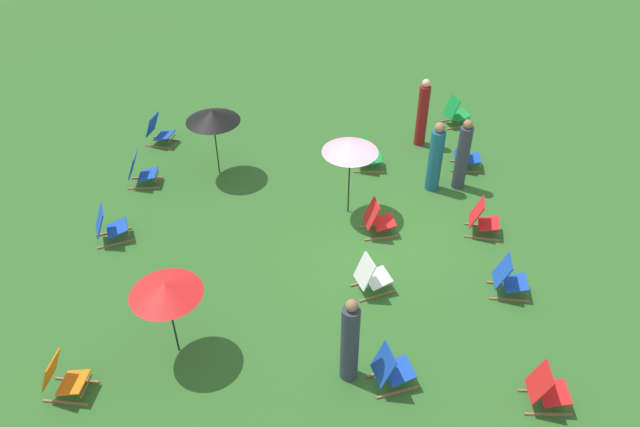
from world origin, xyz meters
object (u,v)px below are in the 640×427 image
object	(u,v)px
deckchair_8	(109,226)
person_2	(350,342)
deckchair_1	(141,171)
deckchair_7	(159,131)
deckchair_4	(546,389)
umbrella_2	(350,147)
deckchair_2	(63,378)
deckchair_3	(371,276)
deckchair_0	(482,219)
umbrella_0	(213,116)
deckchair_6	(367,155)
deckchair_5	(455,113)
umbrella_1	(165,289)
deckchair_10	(466,155)
person_1	(422,114)
person_3	(462,156)
deckchair_11	(378,219)
deckchair_9	(391,369)
deckchair_12	(508,278)
person_0	(435,158)

from	to	relation	value
deckchair_8	person_2	size ratio (longest dim) A/B	0.48
deckchair_1	deckchair_7	bearing A→B (deg)	-3.69
deckchair_4	umbrella_2	distance (m)	6.00
deckchair_2	deckchair_3	xyz separation A→B (m)	(2.05, -5.25, 0.00)
deckchair_0	umbrella_0	xyz separation A→B (m)	(2.62, 5.85, 1.23)
deckchair_6	umbrella_0	bearing A→B (deg)	95.19
deckchair_5	umbrella_1	distance (m)	10.16
deckchair_1	deckchair_5	bearing A→B (deg)	-72.90
deckchair_2	deckchair_10	xyz separation A→B (m)	(6.21, -8.12, 0.00)
deckchair_0	deckchair_10	size ratio (longest dim) A/B	1.02
deckchair_8	person_1	distance (m)	8.14
deckchair_7	deckchair_8	size ratio (longest dim) A/B	1.00
deckchair_6	person_3	world-z (taller)	person_3
deckchair_2	deckchair_11	size ratio (longest dim) A/B	1.00
umbrella_0	umbrella_1	distance (m)	5.52
deckchair_9	person_2	bearing A→B (deg)	59.08
deckchair_2	person_2	size ratio (longest dim) A/B	0.46
deckchair_0	umbrella_1	bearing A→B (deg)	129.18
deckchair_1	deckchair_11	xyz separation A→B (m)	(-2.14, -5.42, 0.00)
deckchair_2	deckchair_5	xyz separation A→B (m)	(8.36, -8.36, 0.00)
deckchair_8	deckchair_12	bearing A→B (deg)	-121.64
umbrella_0	deckchair_2	bearing A→B (deg)	162.36
deckchair_11	umbrella_0	xyz separation A→B (m)	(2.51, 3.60, 1.23)
deckchair_9	person_1	size ratio (longest dim) A/B	0.46
umbrella_0	person_3	distance (m)	5.88
deckchair_0	deckchair_12	size ratio (longest dim) A/B	1.02
deckchair_4	deckchair_10	bearing A→B (deg)	1.19
deckchair_4	deckchair_6	size ratio (longest dim) A/B	1.00
deckchair_3	deckchair_10	size ratio (longest dim) A/B	1.04
deckchair_2	deckchair_0	bearing A→B (deg)	-55.57
deckchair_2	person_1	distance (m)	10.34
person_0	person_2	bearing A→B (deg)	168.73
deckchair_4	person_2	distance (m)	3.19
deckchair_8	umbrella_0	size ratio (longest dim) A/B	0.50
person_0	person_1	xyz separation A→B (m)	(2.02, -0.08, 0.04)
person_0	deckchair_1	bearing A→B (deg)	99.38
deckchair_4	umbrella_1	world-z (taller)	umbrella_1
deckchair_0	deckchair_9	distance (m)	4.55
deckchair_0	deckchair_3	xyz separation A→B (m)	(-1.61, 2.60, 0.00)
deckchair_0	deckchair_4	size ratio (longest dim) A/B	1.02
deckchair_5	deckchair_10	world-z (taller)	same
umbrella_1	deckchair_11	bearing A→B (deg)	-52.30
deckchair_6	deckchair_7	xyz separation A→B (m)	(1.46, 5.35, 0.00)
person_0	person_3	world-z (taller)	person_3
deckchair_2	person_3	xyz separation A→B (m)	(5.40, -7.77, 0.49)
deckchair_7	deckchair_9	bearing A→B (deg)	-130.18
deckchair_3	deckchair_4	xyz separation A→B (m)	(-2.69, -2.46, 0.00)
person_2	person_0	bearing A→B (deg)	72.07
deckchair_7	person_3	world-z (taller)	person_3
deckchair_11	umbrella_2	xyz separation A→B (m)	(0.79, 0.56, 1.34)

